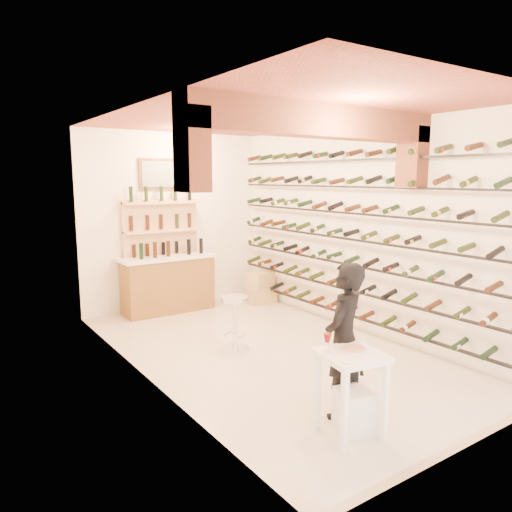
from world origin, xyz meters
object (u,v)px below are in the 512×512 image
Objects in this scene: tasting_table at (351,368)px; chrome_barstool at (235,319)px; crate_lower at (260,295)px; person at (344,340)px; back_counter at (168,282)px; white_stool at (355,410)px; wine_rack at (350,233)px.

tasting_table reaches higher than chrome_barstool.
person is at bearing -114.27° from crate_lower.
person is (0.21, 0.31, 0.13)m from tasting_table.
white_stool is at bearing -93.29° from back_counter.
white_stool is 0.26× the size of person.
white_stool reaches higher than crate_lower.
tasting_table is 1.26× the size of chrome_barstool.
crate_lower is at bearing 47.34° from chrome_barstool.
tasting_table is 2.39× the size of white_stool.
white_stool is 0.53× the size of chrome_barstool.
back_counter is at bearing -118.54° from person.
back_counter is at bearing 95.31° from tasting_table.
wine_rack is at bearing -86.59° from crate_lower.
back_counter is 4.19× the size of white_stool.
crate_lower is (-0.13, 2.20, -1.39)m from wine_rack.
crate_lower is at bearing 65.86° from white_stool.
person is 2.05× the size of chrome_barstool.
wine_rack reaches higher than white_stool.
back_counter is 2.37m from chrome_barstool.
wine_rack is at bearing -162.56° from person.
wine_rack is 2.60m from crate_lower.
person reaches higher than crate_lower.
tasting_table is 4.92m from crate_lower.
tasting_table is 0.46m from white_stool.
person is at bearing 65.51° from tasting_table.
chrome_barstool is at bearing 85.08° from white_stool.
chrome_barstool is at bearing -91.57° from back_counter.
back_counter reaches higher than white_stool.
wine_rack reaches higher than back_counter.
wine_rack is 3.38m from back_counter.
wine_rack is at bearing -55.34° from back_counter.
back_counter is 1.80m from crate_lower.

